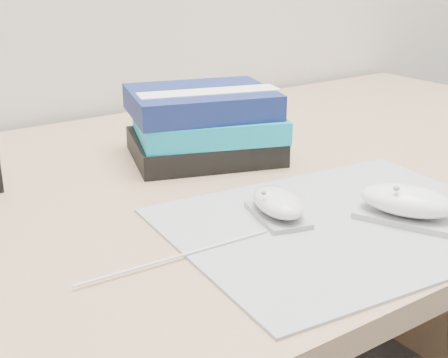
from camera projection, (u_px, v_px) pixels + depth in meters
desk at (202, 292)px, 1.05m from camera, size 1.60×0.80×0.73m
mousepad at (344, 223)px, 0.74m from camera, size 0.43×0.35×0.00m
mouse_rear at (278, 204)px, 0.74m from camera, size 0.07×0.10×0.04m
mouse_front at (407, 203)px, 0.73m from camera, size 0.10×0.13×0.05m
usb_cable at (178, 256)px, 0.65m from camera, size 0.23×0.01×0.00m
book_stack at (204, 124)px, 0.96m from camera, size 0.27×0.24×0.11m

